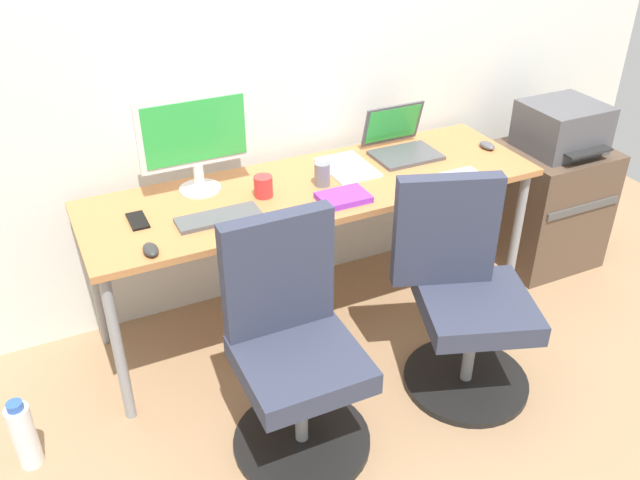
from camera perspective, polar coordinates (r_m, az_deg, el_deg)
The scene contains 19 objects.
ground_plane at distance 3.39m, azimuth -0.37°, elevation -6.51°, with size 5.28×5.28×0.00m, color #9E7A56.
back_wall at distance 3.13m, azimuth -3.66°, elevation 16.90°, with size 4.40×0.04×2.60m, color silver.
desk at distance 3.02m, azimuth -0.41°, elevation 3.63°, with size 2.04×0.63×0.74m.
office_chair_left at distance 2.54m, azimuth -2.27°, elevation -9.36°, with size 0.54×0.54×0.94m.
office_chair_right at distance 2.86m, azimuth 11.99°, elevation -4.87°, with size 0.56×0.56×0.94m.
side_cabinet at distance 3.88m, azimuth 18.55°, elevation 2.84°, with size 0.52×0.49×0.66m.
printer at distance 3.70m, azimuth 19.73°, elevation 8.95°, with size 0.38×0.40×0.24m.
water_bottle_on_floor at distance 2.85m, azimuth -23.66°, elevation -14.81°, with size 0.09×0.09×0.31m.
desktop_monitor at distance 2.89m, azimuth -10.50°, elevation 8.57°, with size 0.48×0.18×0.43m.
open_laptop at distance 3.30m, azimuth 6.79°, elevation 8.17°, with size 0.31×0.28×0.22m.
keyboard_by_monitor at distance 2.75m, azimuth -8.56°, elevation 1.89°, with size 0.34×0.12×0.02m, color #515156.
keyboard_by_laptop at distance 3.07m, azimuth 10.62°, elevation 5.00°, with size 0.34×0.12×0.02m, color #B7B7B7.
mouse_by_monitor at distance 2.57m, azimuth -14.08°, elevation -0.78°, with size 0.06×0.10×0.03m, color #2D2D2D.
mouse_by_laptop at distance 3.44m, azimuth 13.90°, elevation 7.75°, with size 0.06×0.10×0.03m, color #515156.
coffee_mug at distance 2.89m, azimuth -4.80°, elevation 4.53°, with size 0.08×0.08×0.09m, color red.
pen_cup at distance 2.97m, azimuth 0.19°, elevation 5.57°, with size 0.07×0.07×0.10m, color slate.
phone_near_laptop at distance 2.80m, azimuth -15.11°, elevation 1.59°, with size 0.07×0.14×0.01m, color black.
notebook at distance 2.86m, azimuth 1.99°, elevation 3.61°, with size 0.21×0.15×0.03m, color purple.
paper_pile at distance 3.14m, azimuth 2.32°, elevation 6.13°, with size 0.21×0.30×0.01m, color white.
Camera 1 is at (-1.13, -2.42, 2.09)m, focal length 37.99 mm.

